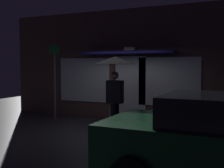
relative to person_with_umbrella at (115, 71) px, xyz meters
The scene contains 5 objects.
ground_plane 1.78m from the person_with_umbrella, 113.00° to the right, with size 18.00×18.00×0.00m, color #2D2D33.
building_facade 1.94m from the person_with_umbrella, 95.39° to the left, with size 9.69×1.00×3.82m.
person_with_umbrella is the anchor object (origin of this frame).
street_sign_post 2.77m from the person_with_umbrella, 162.64° to the left, with size 0.40×0.07×2.68m.
sidewalk_bollard 1.97m from the person_with_umbrella, 116.31° to the left, with size 0.22×0.22×0.50m, color #B2A899.
Camera 1 is at (3.35, -6.97, 1.84)m, focal length 45.45 mm.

